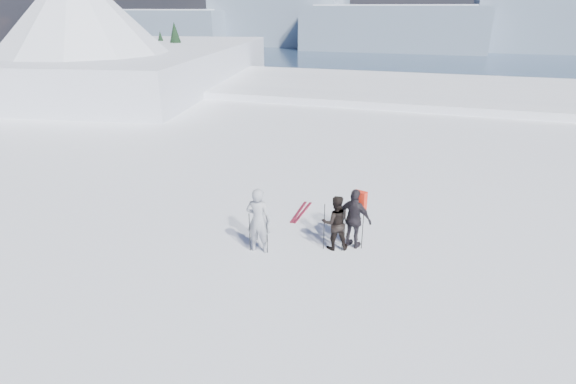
% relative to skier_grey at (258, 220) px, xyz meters
% --- Properties ---
extents(lake_basin, '(820.00, 820.00, 71.62)m').
position_rel_skier_grey_xyz_m(lake_basin, '(2.73, 27.73, -7.43)').
color(lake_basin, white).
rests_on(lake_basin, ground).
extents(far_mountain_range, '(770.00, 110.00, 53.00)m').
position_rel_skier_grey_xyz_m(far_mountain_range, '(32.33, 452.51, -8.12)').
color(far_mountain_range, slate).
rests_on(far_mountain_range, ground).
extents(near_ridge, '(31.37, 35.68, 25.62)m').
position_rel_skier_grey_xyz_m(near_ridge, '(-23.83, 27.07, -4.41)').
color(near_ridge, white).
rests_on(near_ridge, ground).
extents(skier_grey, '(0.70, 0.47, 1.86)m').
position_rel_skier_grey_xyz_m(skier_grey, '(0.00, 0.00, 0.00)').
color(skier_grey, '#9599A3').
rests_on(skier_grey, ground).
extents(skier_dark, '(0.94, 0.84, 1.58)m').
position_rel_skier_grey_xyz_m(skier_dark, '(1.97, 0.78, -0.14)').
color(skier_dark, black).
rests_on(skier_dark, ground).
extents(skier_pack, '(1.09, 0.71, 1.73)m').
position_rel_skier_grey_xyz_m(skier_pack, '(2.45, 1.02, -0.07)').
color(skier_pack, black).
rests_on(skier_pack, ground).
extents(backpack, '(0.41, 0.31, 0.54)m').
position_rel_skier_grey_xyz_m(backpack, '(2.52, 1.26, 1.07)').
color(backpack, red).
rests_on(backpack, skier_pack).
extents(ski_poles, '(2.96, 1.08, 1.37)m').
position_rel_skier_grey_xyz_m(ski_poles, '(1.50, 0.54, -0.32)').
color(ski_poles, black).
rests_on(ski_poles, ground).
extents(skis_loose, '(0.27, 1.70, 0.03)m').
position_rel_skier_grey_xyz_m(skis_loose, '(0.40, 2.76, -0.92)').
color(skis_loose, black).
rests_on(skis_loose, ground).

